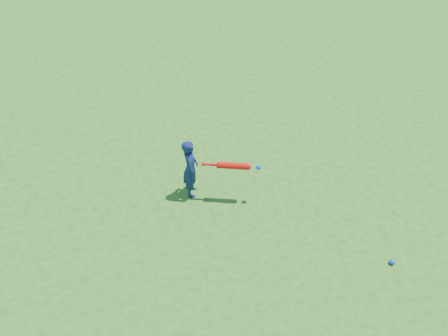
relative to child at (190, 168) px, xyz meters
name	(u,v)px	position (x,y,z in m)	size (l,w,h in m)	color
ground	(242,197)	(0.76, -0.16, -0.48)	(80.00, 80.00, 0.00)	#246518
child	(190,168)	(0.00, 0.00, 0.00)	(0.35, 0.23, 0.97)	#101E4E
ground_ball_blue	(392,262)	(2.56, -1.67, -0.45)	(0.08, 0.08, 0.08)	blue
bat_swing	(235,166)	(0.64, -0.18, 0.13)	(0.85, 0.22, 0.10)	red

